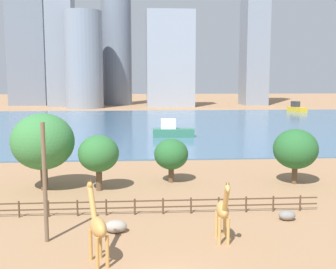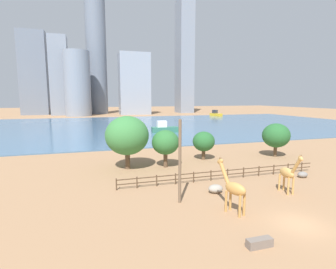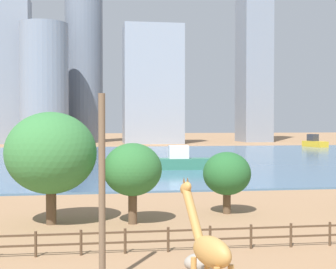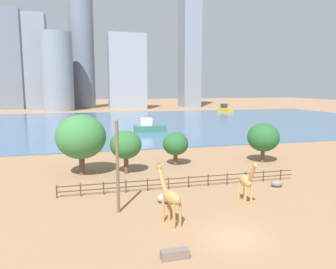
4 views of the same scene
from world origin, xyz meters
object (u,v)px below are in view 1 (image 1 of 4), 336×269
object	(u,v)px
boulder_near_fence	(287,215)
boat_ferry	(297,108)
giraffe_companion	(97,226)
boat_sailboat	(172,131)
tree_left_small	(99,154)
utility_pole	(45,183)
boulder_by_pole	(116,226)
tree_center_broad	(43,142)
giraffe_tall	(223,211)
tree_right_tall	(296,149)
tree_left_large	(171,154)

from	to	relation	value
boulder_near_fence	boat_ferry	xyz separation A→B (m)	(39.78, 101.52, 0.94)
giraffe_companion	boat_sailboat	world-z (taller)	giraffe_companion
tree_left_small	boat_sailboat	size ratio (longest dim) A/B	0.71
utility_pole	boulder_by_pole	size ratio (longest dim) A/B	5.08
boulder_near_fence	tree_center_broad	bearing A→B (deg)	152.96
giraffe_tall	boat_ferry	distance (m)	114.87
utility_pole	tree_right_tall	size ratio (longest dim) A/B	1.41
giraffe_tall	boulder_near_fence	distance (m)	7.21
utility_pole	tree_left_large	bearing A→B (deg)	58.44
tree_left_large	tree_center_broad	world-z (taller)	tree_center_broad
giraffe_companion	tree_left_large	xyz separation A→B (m)	(5.82, 18.95, 0.72)
boulder_near_fence	tree_left_large	xyz separation A→B (m)	(-7.87, 12.46, 2.57)
tree_right_tall	boat_ferry	xyz separation A→B (m)	(35.05, 90.53, -2.28)
tree_left_large	giraffe_tall	bearing A→B (deg)	-82.74
boat_ferry	giraffe_tall	bearing A→B (deg)	-36.61
tree_left_large	tree_center_broad	size ratio (longest dim) A/B	0.61
boulder_by_pole	tree_left_large	world-z (taller)	tree_left_large
boat_ferry	boulder_by_pole	bearing A→B (deg)	-40.28
giraffe_companion	tree_left_large	distance (m)	19.84
giraffe_companion	tree_center_broad	xyz separation A→B (m)	(-6.70, 16.90, 2.49)
tree_right_tall	boat_sailboat	size ratio (longest dim) A/B	0.74
boulder_near_fence	tree_right_tall	distance (m)	12.38
giraffe_companion	boat_ferry	size ratio (longest dim) A/B	0.59
giraffe_tall	giraffe_companion	world-z (taller)	giraffe_companion
boat_sailboat	tree_center_broad	bearing A→B (deg)	-110.59
boulder_near_fence	utility_pole	bearing A→B (deg)	-170.17
giraffe_companion	tree_center_broad	size ratio (longest dim) A/B	0.63
tree_center_broad	tree_left_large	bearing A→B (deg)	9.30
giraffe_tall	boulder_by_pole	bearing A→B (deg)	-104.91
giraffe_tall	boat_ferry	bearing A→B (deg)	159.31
boulder_by_pole	tree_left_large	distance (m)	15.21
tree_center_broad	tree_left_small	distance (m)	5.50
boat_sailboat	utility_pole	bearing A→B (deg)	-101.20
tree_left_small	boat_sailboat	world-z (taller)	tree_left_small
tree_center_broad	tree_left_small	xyz separation A→B (m)	(5.34, -0.68, -1.12)
giraffe_companion	boulder_near_fence	xyz separation A→B (m)	(13.69, 6.49, -1.85)
utility_pole	giraffe_companion	bearing A→B (deg)	-43.39
tree_right_tall	boulder_by_pole	bearing A→B (deg)	-144.36
giraffe_tall	tree_center_broad	xyz separation A→B (m)	(-14.61, 14.33, 2.57)
utility_pole	boulder_by_pole	xyz separation A→B (m)	(4.47, 1.35, -3.54)
boulder_near_fence	boulder_by_pole	world-z (taller)	boulder_by_pole
boat_ferry	boat_sailboat	world-z (taller)	boat_sailboat
tree_left_large	giraffe_companion	bearing A→B (deg)	-107.08
tree_left_small	boulder_near_fence	bearing A→B (deg)	-32.88
giraffe_companion	boat_ferry	world-z (taller)	giraffe_companion
tree_left_large	tree_left_small	distance (m)	7.72
giraffe_companion	boulder_near_fence	size ratio (longest dim) A/B	3.67
tree_left_small	tree_left_large	bearing A→B (deg)	20.80
utility_pole	tree_left_large	xyz separation A→B (m)	(9.50, 15.47, -1.04)
utility_pole	boat_sailboat	size ratio (longest dim) A/B	1.05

